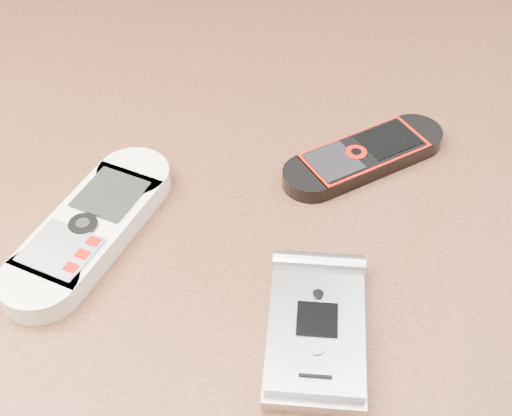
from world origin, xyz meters
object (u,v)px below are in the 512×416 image
Objects in this scene: nokia_white at (90,227)px; table at (250,304)px; nokia_black_red at (364,156)px; motorola_razr at (316,331)px.

table is at bearing 35.47° from nokia_white.
table is at bearing -86.45° from nokia_black_red.
nokia_black_red is 0.18m from motorola_razr.
nokia_black_red is at bearing 46.89° from nokia_white.
table is 0.16m from nokia_white.
nokia_white reaches higher than nokia_black_red.
motorola_razr is at bearing -4.37° from nokia_white.
motorola_razr reaches higher than nokia_black_red.
nokia_black_red is (0.17, 0.13, -0.00)m from nokia_white.
motorola_razr is (0.07, -0.09, 0.11)m from table.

